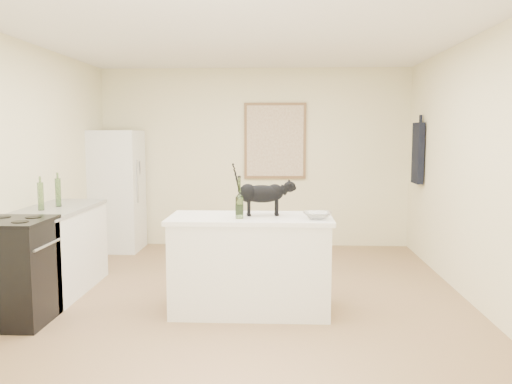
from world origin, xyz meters
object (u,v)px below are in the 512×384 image
at_px(black_cat, 262,196).
at_px(wine_bottle, 239,200).
at_px(stove, 14,273).
at_px(fridge, 116,191).
at_px(glass_bowl, 317,216).

relative_size(black_cat, wine_bottle, 1.54).
bearing_deg(black_cat, stove, -174.78).
xyz_separation_m(stove, fridge, (0.00, 2.95, 0.40)).
xyz_separation_m(wine_bottle, glass_bowl, (0.70, -0.00, -0.14)).
distance_m(stove, black_cat, 2.29).
height_order(fridge, glass_bowl, fridge).
relative_size(fridge, glass_bowl, 6.63).
relative_size(wine_bottle, glass_bowl, 1.31).
xyz_separation_m(black_cat, wine_bottle, (-0.20, -0.18, -0.01)).
height_order(stove, glass_bowl, glass_bowl).
distance_m(fridge, glass_bowl, 3.77).
relative_size(fridge, wine_bottle, 5.05).
bearing_deg(fridge, glass_bowl, -45.23).
distance_m(black_cat, glass_bowl, 0.56).
bearing_deg(fridge, wine_bottle, -53.80).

